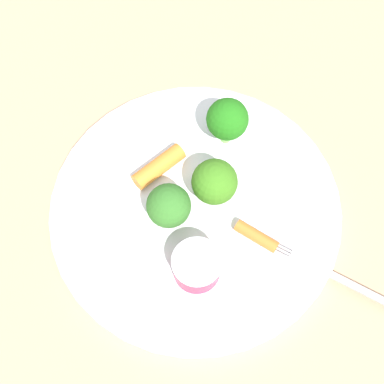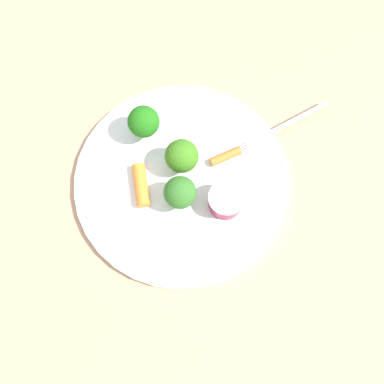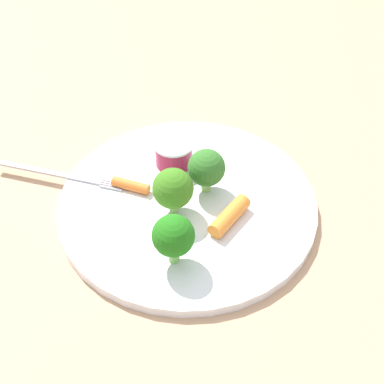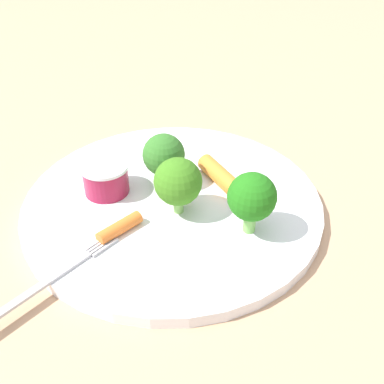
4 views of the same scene
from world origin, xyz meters
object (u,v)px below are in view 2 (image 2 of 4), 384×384
at_px(plate, 182,181).
at_px(broccoli_floret_1, 144,122).
at_px(sauce_cup, 226,201).
at_px(carrot_stick_0, 141,185).
at_px(broccoli_floret_0, 183,156).
at_px(carrot_stick_1, 226,156).
at_px(broccoli_floret_2, 183,193).
at_px(fork, 278,129).

bearing_deg(plate, broccoli_floret_1, -51.72).
height_order(sauce_cup, carrot_stick_0, sauce_cup).
relative_size(broccoli_floret_0, carrot_stick_0, 0.98).
distance_m(plate, broccoli_floret_1, 0.10).
bearing_deg(sauce_cup, carrot_stick_1, -89.69).
bearing_deg(broccoli_floret_1, carrot_stick_1, 163.79).
height_order(plate, broccoli_floret_0, broccoli_floret_0).
xyz_separation_m(broccoli_floret_0, broccoli_floret_2, (-0.00, 0.05, -0.00)).
xyz_separation_m(broccoli_floret_2, carrot_stick_1, (-0.06, -0.06, -0.03)).
bearing_deg(carrot_stick_1, carrot_stick_0, 22.66).
relative_size(sauce_cup, broccoli_floret_0, 0.83).
distance_m(sauce_cup, fork, 0.14).
height_order(carrot_stick_0, fork, carrot_stick_0).
distance_m(plate, sauce_cup, 0.07).
xyz_separation_m(carrot_stick_0, carrot_stick_1, (-0.11, -0.05, -0.00)).
relative_size(plate, broccoli_floret_0, 5.16).
xyz_separation_m(broccoli_floret_1, fork, (-0.19, -0.01, -0.04)).
height_order(plate, carrot_stick_0, carrot_stick_0).
relative_size(broccoli_floret_0, broccoli_floret_1, 0.95).
relative_size(plate, carrot_stick_0, 5.03).
relative_size(sauce_cup, carrot_stick_1, 1.05).
height_order(broccoli_floret_2, carrot_stick_0, broccoli_floret_2).
bearing_deg(sauce_cup, broccoli_floret_2, -3.40).
xyz_separation_m(sauce_cup, broccoli_floret_0, (0.06, -0.05, 0.02)).
xyz_separation_m(broccoli_floret_1, broccoli_floret_2, (-0.06, 0.10, -0.00)).
bearing_deg(fork, plate, 31.40).
distance_m(sauce_cup, broccoli_floret_0, 0.08).
bearing_deg(carrot_stick_1, fork, -147.68).
bearing_deg(carrot_stick_0, sauce_cup, 170.10).
distance_m(broccoli_floret_1, fork, 0.19).
height_order(sauce_cup, broccoli_floret_2, broccoli_floret_2).
height_order(carrot_stick_1, fork, carrot_stick_1).
height_order(broccoli_floret_2, carrot_stick_1, broccoli_floret_2).
height_order(broccoli_floret_0, carrot_stick_1, broccoli_floret_0).
distance_m(carrot_stick_0, carrot_stick_1, 0.12).
bearing_deg(broccoli_floret_1, carrot_stick_0, 89.28).
relative_size(broccoli_floret_0, fork, 0.39).
height_order(broccoli_floret_1, fork, broccoli_floret_1).
height_order(broccoli_floret_0, broccoli_floret_2, broccoli_floret_0).
relative_size(broccoli_floret_1, broccoli_floret_2, 1.08).
bearing_deg(plate, carrot_stick_0, 13.32).
bearing_deg(broccoli_floret_0, sauce_cup, 137.00).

